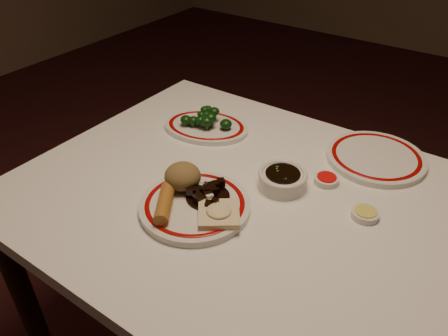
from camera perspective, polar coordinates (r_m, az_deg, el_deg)
dining_table at (r=1.14m, az=4.10°, el=-7.48°), size 1.20×0.90×0.75m
main_plate at (r=1.04m, az=-3.82°, el=-4.90°), size 0.28×0.28×0.02m
rice_mound at (r=1.07m, az=-5.44°, el=-1.08°), size 0.09×0.09×0.06m
spring_roll at (r=1.01m, az=-7.75°, el=-4.55°), size 0.10×0.12×0.03m
fried_wonton at (r=0.99m, az=-0.68°, el=-5.90°), size 0.13×0.13×0.03m
stirfry_heap at (r=1.04m, az=-2.12°, el=-3.33°), size 0.11×0.11×0.03m
broccoli_plate at (r=1.35m, az=-2.36°, el=5.41°), size 0.31×0.28×0.02m
broccoli_pile at (r=1.33m, az=-2.35°, el=6.52°), size 0.15×0.10×0.05m
soy_bowl at (r=1.11m, az=7.63°, el=-1.54°), size 0.12×0.12×0.04m
sweet_sour_dish at (r=1.15m, az=13.22°, el=-1.48°), size 0.06×0.06×0.02m
mustard_dish at (r=1.07m, az=17.94°, el=-5.72°), size 0.06×0.06×0.02m
far_plate at (r=1.28m, az=19.19°, el=1.33°), size 0.34×0.34×0.02m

